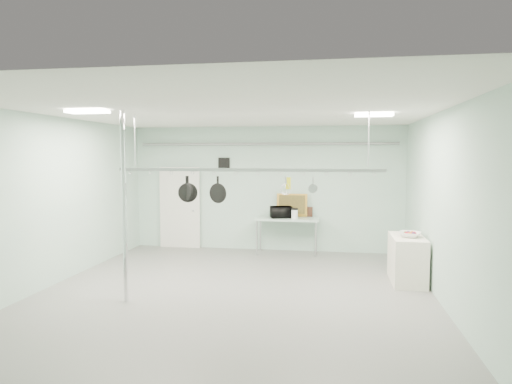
% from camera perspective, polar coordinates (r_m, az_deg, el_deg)
% --- Properties ---
extents(floor, '(8.00, 8.00, 0.00)m').
position_cam_1_polar(floor, '(8.21, -2.95, -12.81)').
color(floor, gray).
rests_on(floor, ground).
extents(ceiling, '(7.00, 8.00, 0.02)m').
position_cam_1_polar(ceiling, '(7.87, -3.04, 9.94)').
color(ceiling, silver).
rests_on(ceiling, back_wall).
extents(back_wall, '(7.00, 0.02, 3.20)m').
position_cam_1_polar(back_wall, '(11.80, 1.21, 0.42)').
color(back_wall, silver).
rests_on(back_wall, floor).
extents(right_wall, '(0.02, 8.00, 3.20)m').
position_cam_1_polar(right_wall, '(7.90, 22.56, -1.98)').
color(right_wall, silver).
rests_on(right_wall, floor).
extents(door, '(1.10, 0.10, 2.20)m').
position_cam_1_polar(door, '(12.34, -9.46, -2.02)').
color(door, silver).
rests_on(door, floor).
extents(wall_vent, '(0.30, 0.04, 0.30)m').
position_cam_1_polar(wall_vent, '(11.96, -4.03, 3.59)').
color(wall_vent, black).
rests_on(wall_vent, back_wall).
extents(conduit_pipe, '(6.60, 0.07, 0.07)m').
position_cam_1_polar(conduit_pipe, '(11.68, 1.16, 6.03)').
color(conduit_pipe, gray).
rests_on(conduit_pipe, back_wall).
extents(chrome_pole, '(0.08, 0.08, 3.20)m').
position_cam_1_polar(chrome_pole, '(7.88, -16.14, -1.83)').
color(chrome_pole, silver).
rests_on(chrome_pole, floor).
extents(prep_table, '(1.60, 0.70, 0.91)m').
position_cam_1_polar(prep_table, '(11.42, 3.91, -3.60)').
color(prep_table, '#B1D1C3').
rests_on(prep_table, floor).
extents(side_cabinet, '(0.60, 1.20, 0.90)m').
position_cam_1_polar(side_cabinet, '(9.38, 18.36, -7.99)').
color(side_cabinet, white).
rests_on(side_cabinet, floor).
extents(pot_rack, '(4.80, 0.06, 1.00)m').
position_cam_1_polar(pot_rack, '(8.09, -1.17, 2.99)').
color(pot_rack, '#B7B7BC').
rests_on(pot_rack, ceiling).
extents(light_panel_left, '(0.65, 0.30, 0.05)m').
position_cam_1_polar(light_panel_left, '(7.92, -20.33, 9.41)').
color(light_panel_left, white).
rests_on(light_panel_left, ceiling).
extents(light_panel_right, '(0.65, 0.30, 0.05)m').
position_cam_1_polar(light_panel_right, '(8.31, 14.51, 9.31)').
color(light_panel_right, white).
rests_on(light_panel_right, ceiling).
extents(microwave, '(0.60, 0.49, 0.28)m').
position_cam_1_polar(microwave, '(11.39, 3.15, -2.52)').
color(microwave, black).
rests_on(microwave, prep_table).
extents(coffee_canister, '(0.18, 0.18, 0.23)m').
position_cam_1_polar(coffee_canister, '(11.20, 4.84, -2.80)').
color(coffee_canister, white).
rests_on(coffee_canister, prep_table).
extents(painting_large, '(0.79, 0.17, 0.58)m').
position_cam_1_polar(painting_large, '(11.66, 4.52, -1.63)').
color(painting_large, '#C08C33').
rests_on(painting_large, prep_table).
extents(painting_small, '(0.30, 0.09, 0.25)m').
position_cam_1_polar(painting_small, '(11.66, 6.34, -2.47)').
color(painting_small, '#361D13').
rests_on(painting_small, prep_table).
extents(fruit_bowl, '(0.52, 0.52, 0.10)m').
position_cam_1_polar(fruit_bowl, '(9.21, 18.68, -5.06)').
color(fruit_bowl, white).
rests_on(fruit_bowl, side_cabinet).
extents(skillet_left, '(0.35, 0.13, 0.49)m').
position_cam_1_polar(skillet_left, '(8.39, -8.52, 0.33)').
color(skillet_left, black).
rests_on(skillet_left, pot_rack).
extents(skillet_mid, '(0.30, 0.22, 0.43)m').
position_cam_1_polar(skillet_mid, '(8.39, -8.66, 0.53)').
color(skillet_mid, black).
rests_on(skillet_mid, pot_rack).
extents(skillet_right, '(0.36, 0.17, 0.50)m').
position_cam_1_polar(skillet_right, '(8.23, -4.80, 0.26)').
color(skillet_right, black).
rests_on(skillet_right, pot_rack).
extents(whisk, '(0.25, 0.25, 0.34)m').
position_cam_1_polar(whisk, '(8.01, 3.75, 0.72)').
color(whisk, silver).
rests_on(whisk, pot_rack).
extents(grater, '(0.10, 0.02, 0.23)m').
position_cam_1_polar(grater, '(8.00, 4.02, 1.10)').
color(grater, gold).
rests_on(grater, pot_rack).
extents(saucepan, '(0.18, 0.14, 0.29)m').
position_cam_1_polar(saucepan, '(7.97, 7.13, 0.86)').
color(saucepan, '#BAB9BE').
rests_on(saucepan, pot_rack).
extents(fruit_cluster, '(0.24, 0.24, 0.09)m').
position_cam_1_polar(fruit_cluster, '(9.20, 18.69, -4.82)').
color(fruit_cluster, '#B21025').
rests_on(fruit_cluster, fruit_bowl).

